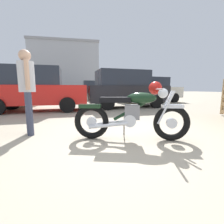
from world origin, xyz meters
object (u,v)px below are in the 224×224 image
Objects in this scene: white_estate_far at (125,89)px; bystander at (27,84)px; pale_sedan_back at (98,88)px; red_hatchback_near at (150,90)px; dark_sedan_left at (35,89)px; vintage_motorcycle at (134,113)px.

bystander is at bearing -132.45° from white_estate_far.
red_hatchback_near is at bearing 109.13° from pale_sedan_back.
bystander is 0.38× the size of red_hatchback_near.
bystander is 3.73m from dark_sedan_left.
bystander is at bearing -80.54° from dark_sedan_left.
white_estate_far is 0.82× the size of pale_sedan_back.
red_hatchback_near is (2.16, -7.38, -0.10)m from pale_sedan_back.
red_hatchback_near is at bearing 40.34° from white_estate_far.
white_estate_far reaches higher than bystander.
vintage_motorcycle is at bearing -109.38° from white_estate_far.
white_estate_far is (3.55, 3.92, -0.10)m from bystander.
bystander reaches higher than vintage_motorcycle.
dark_sedan_left and white_estate_far have the same top height.
vintage_motorcycle is 2.15m from bystander.
white_estate_far is at bearing 91.89° from vintage_motorcycle.
bystander is 8.88m from red_hatchback_near.
vintage_motorcycle is 5.09m from white_estate_far.
vintage_motorcycle is 14.70m from pale_sedan_back.
vintage_motorcycle is at bearing -126.18° from red_hatchback_near.
vintage_motorcycle is at bearing 138.96° from bystander.
pale_sedan_back is (2.23, 14.52, 0.45)m from vintage_motorcycle.
bystander is 0.42× the size of dark_sedan_left.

